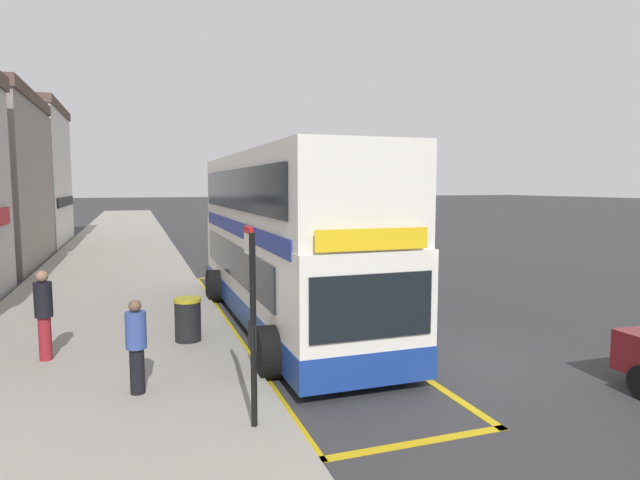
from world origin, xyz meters
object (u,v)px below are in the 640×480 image
object	(u,v)px
pedestrian_further_back	(44,311)
bus_stop_sign	(252,311)
double_decker_bus	(284,244)
parked_car_silver_across	(292,224)
parked_car_navy_distant	(237,211)
litter_bin	(188,319)
pedestrian_waiting_near_sign	(136,343)

from	to	relation	value
pedestrian_further_back	bus_stop_sign	bearing A→B (deg)	-51.79
double_decker_bus	parked_car_silver_across	xyz separation A→B (m)	(7.21, 24.33, -1.27)
parked_car_navy_distant	parked_car_silver_across	distance (m)	21.12
litter_bin	pedestrian_further_back	bearing A→B (deg)	-171.06
litter_bin	bus_stop_sign	bearing A→B (deg)	-83.93
double_decker_bus	parked_car_navy_distant	size ratio (longest dim) A/B	2.65
pedestrian_waiting_near_sign	litter_bin	xyz separation A→B (m)	(1.09, 2.86, -0.37)
double_decker_bus	pedestrian_waiting_near_sign	world-z (taller)	double_decker_bus
bus_stop_sign	parked_car_silver_across	world-z (taller)	bus_stop_sign
double_decker_bus	litter_bin	distance (m)	3.33
bus_stop_sign	double_decker_bus	bearing A→B (deg)	70.74
parked_car_silver_across	litter_bin	size ratio (longest dim) A/B	4.34
pedestrian_waiting_near_sign	litter_bin	bearing A→B (deg)	69.14
parked_car_navy_distant	pedestrian_waiting_near_sign	xyz separation A→B (m)	(-10.71, -49.78, 0.20)
pedestrian_waiting_near_sign	pedestrian_further_back	xyz separation A→B (m)	(-1.72, 2.42, 0.13)
bus_stop_sign	pedestrian_further_back	xyz separation A→B (m)	(-3.30, 4.19, -0.68)
pedestrian_further_back	litter_bin	size ratio (longest dim) A/B	1.86
bus_stop_sign	pedestrian_waiting_near_sign	bearing A→B (deg)	131.82
bus_stop_sign	pedestrian_further_back	world-z (taller)	bus_stop_sign
bus_stop_sign	parked_car_navy_distant	xyz separation A→B (m)	(9.13, 51.55, -1.01)
parked_car_silver_across	litter_bin	distance (m)	27.61
parked_car_silver_across	double_decker_bus	bearing A→B (deg)	-109.18
double_decker_bus	pedestrian_waiting_near_sign	distance (m)	5.80
double_decker_bus	litter_bin	xyz separation A→B (m)	(-2.62, -1.46, -1.44)
bus_stop_sign	pedestrian_further_back	bearing A→B (deg)	128.21
parked_car_navy_distant	pedestrian_waiting_near_sign	size ratio (longest dim) A/B	2.64
double_decker_bus	bus_stop_sign	distance (m)	6.46
pedestrian_further_back	parked_car_silver_across	bearing A→B (deg)	64.27
parked_car_silver_across	pedestrian_further_back	distance (m)	29.13
double_decker_bus	pedestrian_waiting_near_sign	size ratio (longest dim) A/B	7.00
parked_car_navy_distant	pedestrian_further_back	bearing A→B (deg)	72.98
litter_bin	parked_car_silver_across	bearing A→B (deg)	69.13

